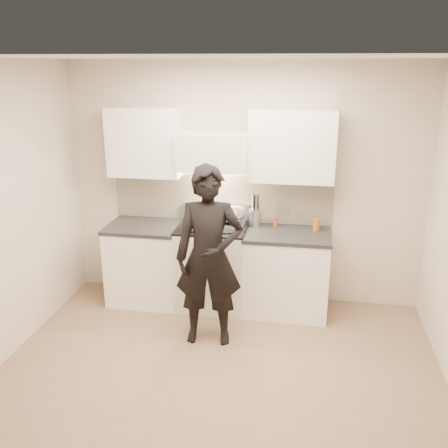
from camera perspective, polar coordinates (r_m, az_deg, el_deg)
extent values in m
plane|color=#82694E|center=(4.60, -0.98, -17.40)|extent=(4.00, 4.00, 0.00)
cube|color=#C2B4A0|center=(5.63, 2.25, 4.52)|extent=(4.00, 0.04, 2.70)
cube|color=#C2B4A0|center=(2.44, -9.02, -14.95)|extent=(4.00, 0.04, 2.70)
cube|color=white|center=(3.74, -1.20, 18.37)|extent=(4.00, 3.50, 0.02)
cube|color=#F2E3C6|center=(5.70, -0.28, 2.98)|extent=(2.50, 0.02, 0.53)
cube|color=silver|center=(5.71, -0.84, 1.40)|extent=(0.76, 0.08, 0.20)
cube|color=silver|center=(5.40, -1.16, 8.28)|extent=(0.76, 0.40, 0.40)
cylinder|color=silver|center=(5.26, -1.52, 6.02)|extent=(0.66, 0.02, 0.02)
cube|color=white|center=(5.33, 7.80, 8.80)|extent=(0.90, 0.33, 0.75)
cube|color=white|center=(5.62, -9.04, 9.22)|extent=(0.80, 0.33, 0.75)
cube|color=#BDB49E|center=(5.66, 3.50, 1.94)|extent=(0.08, 0.01, 0.12)
cube|color=silver|center=(5.65, -1.32, -4.93)|extent=(0.76, 0.65, 0.92)
cube|color=black|center=(5.49, -1.36, -0.39)|extent=(0.76, 0.65, 0.02)
cube|color=silver|center=(5.57, 0.50, 0.04)|extent=(0.36, 0.34, 0.01)
cylinder|color=silver|center=(5.26, -1.96, -2.97)|extent=(0.62, 0.02, 0.02)
cylinder|color=black|center=(5.38, -3.55, -0.59)|extent=(0.18, 0.18, 0.01)
cylinder|color=black|center=(5.31, 0.24, -0.81)|extent=(0.18, 0.18, 0.01)
cylinder|color=black|center=(5.65, -2.86, 0.37)|extent=(0.18, 0.18, 0.01)
cylinder|color=black|center=(5.59, 0.75, 0.18)|extent=(0.18, 0.18, 0.01)
cube|color=white|center=(5.57, 7.13, -5.65)|extent=(0.90, 0.65, 0.88)
cube|color=black|center=(5.41, 7.32, -1.18)|extent=(0.92, 0.67, 0.04)
cube|color=white|center=(5.85, -8.86, -4.55)|extent=(0.80, 0.65, 0.88)
cube|color=black|center=(5.69, -9.09, -0.27)|extent=(0.82, 0.67, 0.04)
ellipsoid|color=silver|center=(5.56, 0.86, 1.03)|extent=(0.30, 0.30, 0.16)
torus|color=silver|center=(5.54, 0.86, 1.41)|extent=(0.31, 0.31, 0.01)
ellipsoid|color=beige|center=(5.56, 0.86, 0.95)|extent=(0.17, 0.17, 0.08)
cylinder|color=white|center=(5.42, 0.22, 1.59)|extent=(0.09, 0.21, 0.16)
cylinder|color=silver|center=(5.35, -3.20, 0.22)|extent=(0.27, 0.27, 0.15)
cube|color=silver|center=(5.39, -4.45, 0.96)|extent=(0.05, 0.03, 0.01)
cube|color=silver|center=(5.27, -1.94, 0.60)|extent=(0.05, 0.03, 0.01)
cylinder|color=silver|center=(5.54, 3.52, 0.70)|extent=(0.14, 0.14, 0.19)
cylinder|color=black|center=(5.51, 3.87, 1.65)|extent=(0.02, 0.02, 0.34)
cylinder|color=white|center=(5.53, 3.81, 1.72)|extent=(0.02, 0.02, 0.34)
cylinder|color=silver|center=(5.54, 3.60, 1.76)|extent=(0.02, 0.02, 0.34)
cylinder|color=black|center=(5.54, 3.35, 1.75)|extent=(0.02, 0.02, 0.34)
cylinder|color=silver|center=(5.52, 3.21, 1.69)|extent=(0.02, 0.02, 0.34)
cylinder|color=white|center=(5.50, 3.26, 1.62)|extent=(0.02, 0.02, 0.34)
cylinder|color=black|center=(5.48, 3.48, 1.58)|extent=(0.02, 0.02, 0.34)
cylinder|color=silver|center=(5.49, 3.73, 1.59)|extent=(0.02, 0.02, 0.34)
cylinder|color=#C96414|center=(5.57, 5.89, 0.09)|extent=(0.04, 0.04, 0.07)
cylinder|color=red|center=(5.56, 5.90, 0.58)|extent=(0.04, 0.04, 0.03)
cylinder|color=#AF5316|center=(5.50, 10.51, -0.07)|extent=(0.07, 0.07, 0.13)
imported|color=black|center=(4.78, -1.71, -3.79)|extent=(0.69, 0.50, 1.78)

